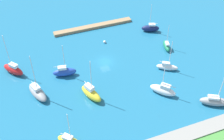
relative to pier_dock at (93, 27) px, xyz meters
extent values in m
plane|color=#1E668C|center=(2.44, 17.48, -0.41)|extent=(160.00, 160.00, 0.00)
cube|color=#997A56|center=(0.00, 0.00, 0.00)|extent=(25.38, 2.05, 0.81)
ellipsoid|color=white|center=(-11.76, 26.31, 0.39)|extent=(5.63, 4.31, 1.60)
cube|color=silver|center=(-11.38, 26.07, 1.55)|extent=(2.23, 1.88, 0.71)
cylinder|color=silver|center=(-12.00, 26.45, 4.92)|extent=(0.13, 0.13, 7.46)
cylinder|color=silver|center=(-10.94, 25.80, 2.05)|extent=(2.18, 1.39, 0.11)
ellipsoid|color=yellow|center=(9.90, 28.89, 0.79)|extent=(4.49, 6.79, 2.40)
cube|color=silver|center=(10.10, 28.41, 2.51)|extent=(2.09, 2.64, 1.03)
cylinder|color=silver|center=(9.77, 29.19, 6.37)|extent=(0.16, 0.16, 8.75)
cylinder|color=silver|center=(10.29, 27.95, 3.17)|extent=(1.15, 2.53, 0.12)
ellipsoid|color=gray|center=(-15.75, 41.12, 0.62)|extent=(7.00, 5.14, 2.05)
cube|color=silver|center=(-15.27, 40.86, 1.91)|extent=(2.77, 2.30, 0.54)
cylinder|color=silver|center=(-16.05, 41.29, 6.13)|extent=(0.16, 0.16, 8.97)
cylinder|color=silver|center=(-14.97, 40.70, 2.33)|extent=(2.22, 1.30, 0.13)
ellipsoid|color=#141E4C|center=(-15.91, 8.23, 0.64)|extent=(5.79, 3.84, 2.09)
cube|color=silver|center=(-16.32, 8.40, 1.98)|extent=(2.26, 1.82, 0.59)
cylinder|color=silver|center=(-15.66, 8.13, 5.27)|extent=(0.13, 0.13, 7.17)
cylinder|color=silver|center=(-16.74, 8.57, 2.43)|extent=(2.21, 0.97, 0.10)
ellipsoid|color=#19724C|center=(-16.20, 17.90, 0.40)|extent=(2.81, 5.31, 1.61)
cube|color=silver|center=(-16.09, 18.29, 1.51)|extent=(1.36, 2.01, 0.62)
cylinder|color=silver|center=(-16.27, 17.65, 4.19)|extent=(0.12, 0.12, 5.97)
cylinder|color=silver|center=(-16.02, 18.56, 1.97)|extent=(0.60, 1.85, 0.10)
ellipsoid|color=red|center=(25.98, 13.54, 0.79)|extent=(5.53, 6.13, 2.40)
cube|color=silver|center=(25.66, 13.93, 2.42)|extent=(2.35, 2.50, 0.85)
cylinder|color=silver|center=(26.18, 13.30, 6.57)|extent=(0.15, 0.15, 9.16)
cylinder|color=silver|center=(25.38, 14.27, 3.00)|extent=(1.69, 2.02, 0.12)
ellipsoid|color=#2347B2|center=(13.86, 19.03, 0.69)|extent=(6.21, 3.02, 2.19)
cube|color=silver|center=(14.33, 18.94, 2.16)|extent=(2.32, 1.54, 0.76)
cylinder|color=silver|center=(13.57, 19.09, 5.37)|extent=(0.14, 0.14, 7.18)
cylinder|color=silver|center=(14.97, 18.82, 2.69)|extent=(2.82, 0.65, 0.11)
ellipsoid|color=white|center=(-6.39, 33.71, 0.65)|extent=(5.80, 6.12, 2.12)
cube|color=silver|center=(-6.73, 34.09, 2.15)|extent=(2.46, 2.54, 0.88)
cylinder|color=silver|center=(-6.18, 33.48, 5.31)|extent=(0.15, 0.15, 7.20)
cylinder|color=silver|center=(-7.24, 34.65, 2.75)|extent=(2.20, 2.43, 0.12)
cube|color=silver|center=(18.13, 39.57, 1.70)|extent=(2.29, 2.30, 0.63)
cylinder|color=silver|center=(17.62, 40.09, 5.19)|extent=(0.14, 0.14, 7.61)
cylinder|color=silver|center=(18.42, 39.28, 2.16)|extent=(1.67, 1.70, 0.11)
ellipsoid|color=gray|center=(21.54, 23.87, 0.60)|extent=(4.65, 7.55, 2.02)
cube|color=silver|center=(21.72, 23.33, 2.00)|extent=(2.23, 2.91, 0.77)
cylinder|color=silver|center=(21.42, 24.20, 6.65)|extent=(0.17, 0.17, 10.07)
cylinder|color=silver|center=(21.85, 22.96, 2.53)|extent=(0.99, 2.54, 0.14)
sphere|color=white|center=(-0.49, 9.10, -0.01)|extent=(0.79, 0.79, 0.79)
camera|label=1|loc=(21.92, 74.17, 48.31)|focal=45.55mm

